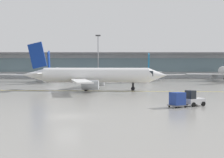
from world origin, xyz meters
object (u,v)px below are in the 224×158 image
(gate_airplane_3, at_px, (148,73))
(cargo_dolly_lead, at_px, (178,99))
(baggage_tug, at_px, (194,99))
(apron_light_mast_1, at_px, (99,55))
(taxiing_regional_jet, at_px, (95,76))
(gate_airplane_2, at_px, (55,73))

(gate_airplane_3, height_order, cargo_dolly_lead, gate_airplane_3)
(baggage_tug, distance_m, apron_light_mast_1, 77.33)
(gate_airplane_3, distance_m, cargo_dolly_lead, 64.43)
(taxiing_regional_jet, bearing_deg, gate_airplane_2, 118.02)
(gate_airplane_3, bearing_deg, gate_airplane_2, 103.79)
(gate_airplane_3, bearing_deg, baggage_tug, -177.05)
(gate_airplane_2, distance_m, taxiing_regional_jet, 35.03)
(gate_airplane_3, distance_m, apron_light_mast_1, 21.24)
(cargo_dolly_lead, bearing_deg, taxiing_regional_jet, 85.54)
(gate_airplane_2, xyz_separation_m, taxiing_regional_jet, (14.03, -32.10, 0.33))
(baggage_tug, bearing_deg, taxiing_regional_jet, 90.81)
(apron_light_mast_1, bearing_deg, gate_airplane_3, -37.03)
(gate_airplane_3, distance_m, baggage_tug, 63.07)
(taxiing_regional_jet, height_order, apron_light_mast_1, apron_light_mast_1)
(baggage_tug, bearing_deg, apron_light_mast_1, 73.09)
(gate_airplane_2, height_order, cargo_dolly_lead, gate_airplane_2)
(taxiing_regional_jet, xyz_separation_m, apron_light_mast_1, (-1.24, 49.69, 5.50))
(gate_airplane_2, relative_size, taxiing_regional_jet, 0.89)
(gate_airplane_2, xyz_separation_m, cargo_dolly_lead, (26.18, -59.03, -1.67))
(baggage_tug, xyz_separation_m, cargo_dolly_lead, (-2.38, -1.30, 0.16))
(gate_airplane_3, relative_size, apron_light_mast_1, 1.66)
(gate_airplane_3, relative_size, taxiing_regional_jet, 0.85)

